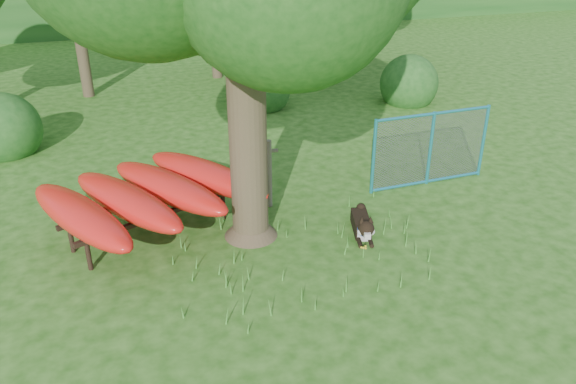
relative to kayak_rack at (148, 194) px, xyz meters
name	(u,v)px	position (x,y,z in m)	size (l,w,h in m)	color
ground	(300,280)	(2.08, -2.27, -0.82)	(80.00, 80.00, 0.00)	#1E4F0F
wooden_post	(269,172)	(2.37, 0.39, -0.08)	(0.39, 0.14, 1.41)	brown
kayak_rack	(148,194)	(0.00, 0.00, 0.00)	(4.44, 4.00, 1.08)	black
husky_dog	(363,226)	(3.65, -1.29, -0.62)	(0.60, 1.22, 0.56)	black
fence_section	(430,149)	(5.96, 0.29, 0.00)	(2.80, 0.14, 2.73)	teal
wildflower_clump	(364,248)	(3.33, -1.99, -0.63)	(0.11, 0.10, 0.24)	#46912F
shrub_left	(9,152)	(-2.92, 5.23, -0.82)	(1.80, 1.80, 1.80)	#1C5019
shrub_right	(407,102)	(8.58, 5.73, -0.82)	(1.80, 1.80, 1.80)	#1C5019
shrub_mid	(262,107)	(4.08, 6.73, -0.82)	(1.80, 1.80, 1.80)	#1C5019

